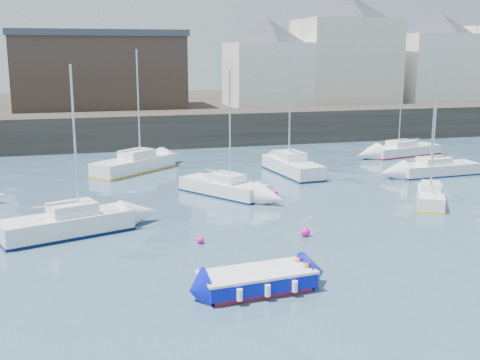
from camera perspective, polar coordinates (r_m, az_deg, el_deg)
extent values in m
plane|color=#2D4760|center=(22.52, 8.20, -9.96)|extent=(220.00, 220.00, 0.00)
cube|color=#28231E|center=(55.18, -6.33, 4.83)|extent=(90.00, 5.00, 3.00)
cube|color=#28231E|center=(72.92, -8.58, 6.45)|extent=(90.00, 32.00, 2.80)
cube|color=beige|center=(67.41, 9.90, 10.98)|extent=(10.00, 8.00, 9.00)
pyramid|color=#3A3D44|center=(67.57, 10.09, 15.99)|extent=(13.36, 13.36, 2.80)
cube|color=white|center=(72.34, 18.09, 10.04)|extent=(9.00, 7.00, 7.50)
pyramid|color=#3A3D44|center=(72.39, 18.36, 13.97)|extent=(11.88, 11.88, 2.45)
cube|color=white|center=(63.68, 2.59, 9.97)|extent=(8.00, 7.00, 6.50)
pyramid|color=#3A3D44|center=(63.68, 2.63, 13.99)|extent=(11.14, 11.14, 2.45)
cube|color=#3D2D26|center=(62.17, -13.18, 9.85)|extent=(16.00, 10.00, 7.00)
cube|color=#3A3D44|center=(62.15, -13.35, 13.34)|extent=(16.40, 10.40, 0.60)
cube|color=maroon|center=(21.84, 1.61, -10.29)|extent=(3.82, 1.88, 0.18)
cube|color=#050FB2|center=(21.71, 1.62, -9.45)|extent=(4.16, 2.12, 0.50)
cube|color=white|center=(21.60, 1.62, -8.71)|extent=(4.24, 2.16, 0.09)
cube|color=white|center=(21.68, 1.62, -9.25)|extent=(3.31, 1.52, 0.46)
cube|color=tan|center=(21.64, 1.62, -8.97)|extent=(0.41, 1.22, 0.07)
cylinder|color=white|center=(22.21, -1.84, -9.03)|extent=(0.21, 0.21, 0.40)
cylinder|color=white|center=(20.55, -0.03, -10.84)|extent=(0.21, 0.21, 0.40)
cylinder|color=white|center=(22.55, 0.66, -8.70)|extent=(0.21, 0.21, 0.40)
cylinder|color=white|center=(20.91, 2.65, -10.43)|extent=(0.21, 0.21, 0.40)
cylinder|color=white|center=(22.93, 3.08, -8.36)|extent=(0.21, 0.21, 0.40)
cylinder|color=white|center=(21.32, 5.22, -10.02)|extent=(0.21, 0.21, 0.40)
cube|color=white|center=(29.16, -16.09, -4.15)|extent=(6.27, 3.78, 0.98)
cube|color=#081340|center=(29.27, -16.04, -4.94)|extent=(6.34, 3.82, 0.13)
cube|color=white|center=(29.05, -15.62, -2.62)|extent=(2.45, 2.05, 0.54)
cylinder|color=silver|center=(28.53, -15.41, 3.62)|extent=(0.11, 0.11, 6.88)
cube|color=white|center=(35.89, -1.63, -0.75)|extent=(4.67, 5.75, 0.85)
cube|color=#0B163F|center=(35.97, -1.62, -1.33)|extent=(4.72, 5.81, 0.11)
cube|color=white|center=(35.56, -1.29, 0.22)|extent=(2.24, 2.42, 0.47)
cylinder|color=silver|center=(34.87, -0.97, 5.05)|extent=(0.09, 0.09, 6.55)
cube|color=white|center=(35.37, 17.60, -1.59)|extent=(3.36, 4.37, 0.77)
cube|color=yellow|center=(35.45, 17.57, -2.11)|extent=(3.39, 4.42, 0.10)
cube|color=white|center=(35.45, 17.65, -0.57)|extent=(1.64, 1.81, 0.43)
cylinder|color=silver|center=(35.26, 17.87, 3.06)|extent=(0.09, 0.09, 4.91)
cube|color=white|center=(43.82, 18.19, 0.97)|extent=(5.98, 2.27, 0.81)
cube|color=#0E1F44|center=(43.89, 18.16, 0.52)|extent=(6.04, 2.29, 0.11)
cube|color=white|center=(43.53, 17.94, 1.76)|extent=(2.14, 1.54, 0.45)
cylinder|color=silver|center=(42.94, 17.90, 5.88)|extent=(0.09, 0.09, 6.75)
cube|color=white|center=(42.01, 5.01, 1.20)|extent=(2.62, 6.31, 1.00)
cube|color=#0A1A3C|center=(42.09, 5.00, 0.62)|extent=(2.64, 6.37, 0.13)
cube|color=white|center=(42.14, 4.84, 2.32)|extent=(1.70, 2.29, 0.56)
cylinder|color=silver|center=(41.98, 4.74, 6.76)|extent=(0.11, 0.11, 7.05)
cube|color=white|center=(51.40, 15.28, 2.71)|extent=(6.55, 3.41, 0.80)
cube|color=maroon|center=(51.45, 15.26, 2.33)|extent=(6.61, 3.44, 0.11)
cube|color=white|center=(51.09, 15.07, 3.38)|extent=(2.48, 1.97, 0.45)
cylinder|color=silver|center=(50.49, 15.02, 7.14)|extent=(0.09, 0.09, 7.19)
cube|color=white|center=(43.40, -10.03, 1.41)|extent=(6.38, 5.88, 0.99)
cube|color=gold|center=(43.48, -10.01, 0.85)|extent=(6.45, 5.94, 0.13)
cube|color=white|center=(43.50, -9.76, 2.47)|extent=(2.78, 2.70, 0.55)
cylinder|color=silver|center=(43.30, -9.62, 7.12)|extent=(0.11, 0.11, 7.58)
sphere|color=#FF0E9F|center=(27.07, -3.76, -6.03)|extent=(0.34, 0.34, 0.34)
sphere|color=#FF0E9F|center=(28.21, 6.22, -5.31)|extent=(0.44, 0.44, 0.44)
sphere|color=#FF0E9F|center=(35.88, 3.34, -1.47)|extent=(0.34, 0.34, 0.34)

